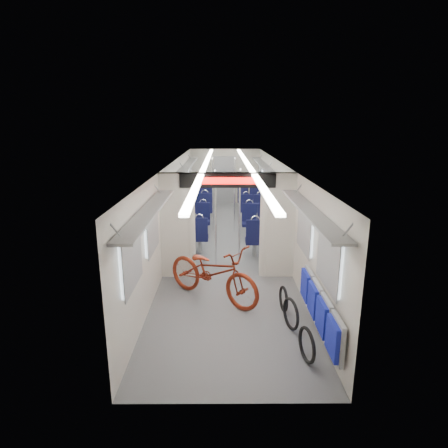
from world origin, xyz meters
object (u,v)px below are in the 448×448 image
bike_hoop_b (291,315)px  seat_bay_near_right (260,227)px  flip_bench (319,308)px  stanchion_far_left (213,195)px  bike_hoop_c (283,300)px  seat_bay_near_left (193,225)px  seat_bay_far_left (200,201)px  bike_hoop_a (307,346)px  seat_bay_far_right (251,202)px  bicycle (213,272)px  stanchion_far_right (234,195)px  stanchion_near_left (216,219)px  stanchion_near_right (239,217)px

bike_hoop_b → seat_bay_near_right: seat_bay_near_right is taller
flip_bench → stanchion_far_left: stanchion_far_left is taller
bike_hoop_c → seat_bay_near_left: 4.49m
seat_bay_near_left → stanchion_far_left: size_ratio=0.88×
flip_bench → seat_bay_far_left: (-2.29, 8.37, -0.01)m
flip_bench → bike_hoop_b: bearing=130.6°
bike_hoop_b → seat_bay_near_right: 4.41m
bike_hoop_b → bike_hoop_c: bike_hoop_b is taller
bike_hoop_a → seat_bay_far_right: (-0.14, 8.84, 0.30)m
seat_bay_near_left → seat_bay_far_left: 3.32m
bicycle → bike_hoop_a: bicycle is taller
bicycle → seat_bay_far_left: (-0.64, 6.87, 0.01)m
bicycle → seat_bay_far_left: 6.90m
bike_hoop_c → stanchion_far_left: stanchion_far_left is taller
bike_hoop_c → seat_bay_far_left: (-1.92, 7.36, 0.36)m
seat_bay_near_left → seat_bay_near_right: 1.89m
bike_hoop_b → stanchion_far_right: (-0.75, 5.93, 0.90)m
seat_bay_near_left → seat_bay_far_right: (1.87, 3.30, -0.00)m
bicycle → seat_bay_near_right: (1.23, 3.30, -0.01)m
bike_hoop_c → stanchion_far_right: (-0.72, 5.32, 0.94)m
seat_bay_near_right → bicycle: bearing=-110.5°
bike_hoop_a → seat_bay_near_right: seat_bay_near_right is taller
seat_bay_far_right → stanchion_far_left: stanchion_far_left is taller
stanchion_far_left → seat_bay_near_left: bearing=-112.0°
seat_bay_far_right → stanchion_near_left: bearing=-103.2°
seat_bay_far_left → stanchion_far_right: size_ratio=0.99×
bike_hoop_c → stanchion_far_right: stanchion_far_right is taller
seat_bay_near_left → stanchion_far_left: (0.53, 1.31, 0.61)m
bicycle → seat_bay_near_right: bearing=17.8°
stanchion_far_left → bike_hoop_b: bearing=-76.7°
bike_hoop_b → stanchion_near_left: bearing=114.2°
bike_hoop_b → stanchion_far_right: bearing=97.2°
seat_bay_far_right → seat_bay_near_right: bearing=-90.0°
flip_bench → stanchion_far_right: 6.45m
seat_bay_near_left → seat_bay_far_right: same height
bike_hoop_a → seat_bay_near_right: bearing=91.5°
seat_bay_near_right → seat_bay_far_right: bearing=90.0°
flip_bench → seat_bay_far_left: seat_bay_far_left is taller
bicycle → seat_bay_far_right: 6.97m
bicycle → seat_bay_near_left: (-0.64, 3.56, -0.02)m
bike_hoop_a → seat_bay_far_left: size_ratio=0.23×
seat_bay_far_right → stanchion_near_right: (-0.64, -4.91, 0.61)m
bike_hoop_c → seat_bay_near_right: seat_bay_near_right is taller
seat_bay_far_right → stanchion_near_right: 4.99m
seat_bay_near_left → stanchion_far_right: bearing=46.8°
flip_bench → bike_hoop_c: 1.14m
bicycle → stanchion_far_right: size_ratio=0.92×
seat_bay_near_right → stanchion_far_right: (-0.67, 1.53, 0.60)m
bike_hoop_a → stanchion_near_right: stanchion_near_right is taller
stanchion_near_left → stanchion_far_right: 3.14m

